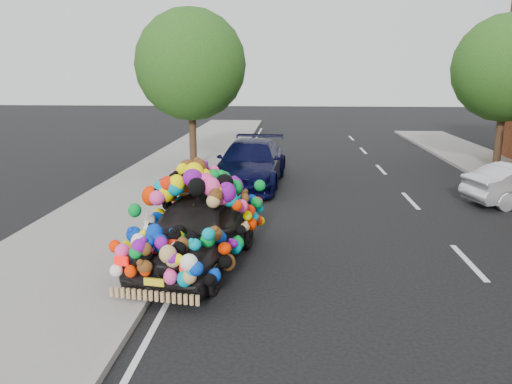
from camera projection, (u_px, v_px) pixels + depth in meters
ground at (289, 258)px, 10.25m from camera, size 100.00×100.00×0.00m
sidewalk at (85, 250)px, 10.52m from camera, size 4.00×60.00×0.12m
kerb at (176, 252)px, 10.39m from camera, size 0.15×60.00×0.13m
lane_markings at (468, 262)px, 10.01m from camera, size 6.00×50.00×0.01m
tree_near_sidewalk at (191, 65)px, 18.80m from camera, size 4.20×4.20×6.13m
tree_far_b at (507, 68)px, 18.54m from camera, size 4.00×4.00×5.90m
plush_art_car at (197, 214)px, 9.70m from camera, size 2.65×4.52×2.03m
navy_sedan at (251, 163)px, 16.83m from camera, size 2.46×5.31×1.50m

